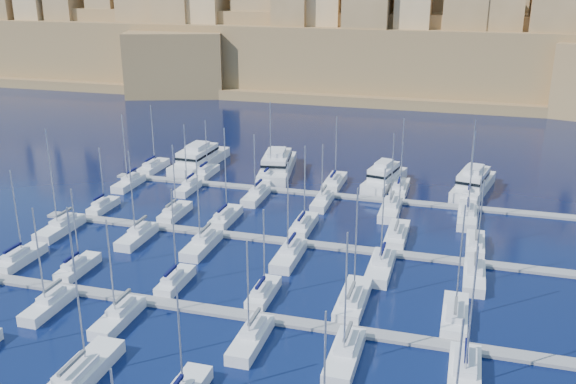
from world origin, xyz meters
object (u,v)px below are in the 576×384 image
(motor_yacht_a, at_px, (199,158))
(motor_yacht_d, at_px, (473,183))
(motor_yacht_b, at_px, (277,165))
(sailboat_2, at_px, (83,372))
(motor_yacht_c, at_px, (384,177))

(motor_yacht_a, relative_size, motor_yacht_d, 1.10)
(motor_yacht_a, distance_m, motor_yacht_b, 16.73)
(sailboat_2, height_order, motor_yacht_b, sailboat_2)
(motor_yacht_b, distance_m, motor_yacht_c, 21.58)
(motor_yacht_a, height_order, motor_yacht_c, same)
(sailboat_2, bearing_deg, motor_yacht_b, 91.05)
(sailboat_2, distance_m, motor_yacht_b, 70.18)
(motor_yacht_a, height_order, motor_yacht_d, same)
(motor_yacht_c, bearing_deg, motor_yacht_a, 176.91)
(sailboat_2, xyz_separation_m, motor_yacht_a, (-18.02, 70.15, 0.93))
(motor_yacht_b, bearing_deg, motor_yacht_d, -1.59)
(motor_yacht_b, relative_size, motor_yacht_d, 1.13)
(motor_yacht_a, relative_size, motor_yacht_b, 0.98)
(motor_yacht_b, relative_size, motor_yacht_c, 1.30)
(sailboat_2, relative_size, motor_yacht_a, 0.97)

